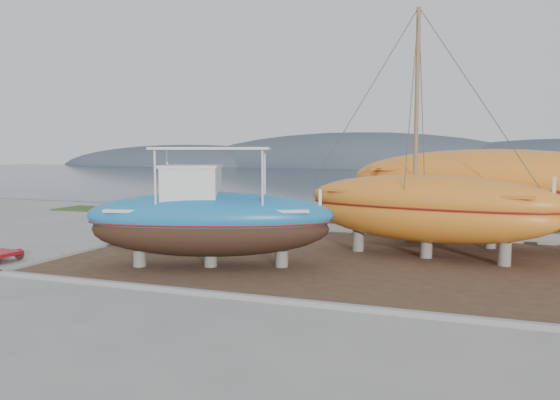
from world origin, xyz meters
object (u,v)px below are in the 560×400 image
at_px(blue_caique, 210,207).
at_px(orange_bare_hull, 491,200).
at_px(orange_sailboat, 429,134).
at_px(white_dinghy, 176,228).

bearing_deg(blue_caique, orange_bare_hull, 18.70).
relative_size(orange_sailboat, orange_bare_hull, 0.79).
bearing_deg(white_dinghy, orange_sailboat, -9.62).
bearing_deg(orange_bare_hull, blue_caique, -130.25).
distance_m(blue_caique, white_dinghy, 5.34).
height_order(blue_caique, orange_bare_hull, blue_caique).
xyz_separation_m(blue_caique, orange_bare_hull, (9.13, 7.14, -0.08)).
relative_size(blue_caique, orange_bare_hull, 0.71).
distance_m(white_dinghy, orange_bare_hull, 13.21).
relative_size(blue_caique, white_dinghy, 1.90).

